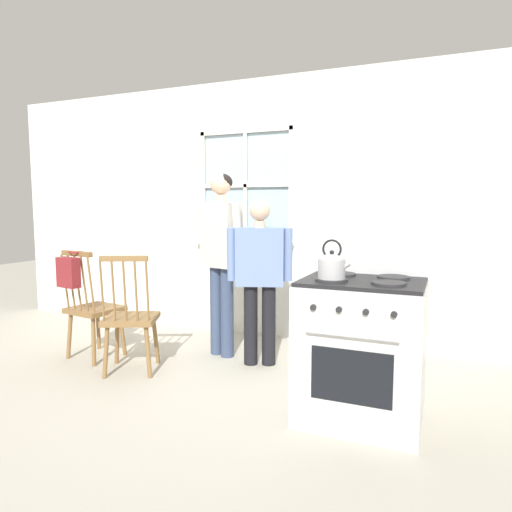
# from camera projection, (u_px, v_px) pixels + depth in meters

# --- Properties ---
(ground_plane) EXTENTS (16.00, 16.00, 0.00)m
(ground_plane) POSITION_uv_depth(u_px,v_px,m) (188.00, 378.00, 3.71)
(ground_plane) COLOR #B2AD9E
(wall_back) EXTENTS (6.40, 0.16, 2.70)m
(wall_back) POSITION_uv_depth(u_px,v_px,m) (256.00, 212.00, 4.84)
(wall_back) COLOR silver
(wall_back) RESTS_ON ground_plane
(chair_by_window) EXTENTS (0.48, 0.47, 1.00)m
(chair_by_window) POSITION_uv_depth(u_px,v_px,m) (93.00, 309.00, 4.17)
(chair_by_window) COLOR olive
(chair_by_window) RESTS_ON ground_plane
(chair_near_wall) EXTENTS (0.55, 0.54, 1.00)m
(chair_near_wall) POSITION_uv_depth(u_px,v_px,m) (130.00, 319.00, 3.81)
(chair_near_wall) COLOR olive
(chair_near_wall) RESTS_ON ground_plane
(person_elderly_left) EXTENTS (0.52, 0.30, 1.69)m
(person_elderly_left) POSITION_uv_depth(u_px,v_px,m) (221.00, 248.00, 4.18)
(person_elderly_left) COLOR #384766
(person_elderly_left) RESTS_ON ground_plane
(person_teen_center) EXTENTS (0.57, 0.34, 1.45)m
(person_teen_center) POSITION_uv_depth(u_px,v_px,m) (260.00, 267.00, 3.94)
(person_teen_center) COLOR black
(person_teen_center) RESTS_ON ground_plane
(stove) EXTENTS (0.77, 0.68, 1.08)m
(stove) POSITION_uv_depth(u_px,v_px,m) (361.00, 348.00, 2.95)
(stove) COLOR silver
(stove) RESTS_ON ground_plane
(kettle) EXTENTS (0.21, 0.17, 0.25)m
(kettle) POSITION_uv_depth(u_px,v_px,m) (332.00, 265.00, 2.84)
(kettle) COLOR #B7B7BC
(kettle) RESTS_ON stove
(potted_plant) EXTENTS (0.15, 0.15, 0.31)m
(potted_plant) POSITION_uv_depth(u_px,v_px,m) (261.00, 233.00, 4.74)
(potted_plant) COLOR #42474C
(potted_plant) RESTS_ON wall_back
(handbag) EXTENTS (0.23, 0.21, 0.31)m
(handbag) POSITION_uv_depth(u_px,v_px,m) (69.00, 272.00, 3.93)
(handbag) COLOR maroon
(handbag) RESTS_ON chair_by_window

